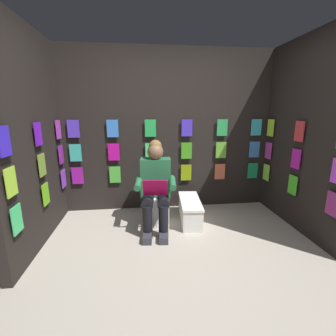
% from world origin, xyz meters
% --- Properties ---
extents(ground_plane, '(30.00, 30.00, 0.00)m').
position_xyz_m(ground_plane, '(0.00, 0.00, 0.00)').
color(ground_plane, '#B2A899').
extents(display_wall_back, '(3.34, 0.14, 2.49)m').
position_xyz_m(display_wall_back, '(0.00, -1.76, 1.24)').
color(display_wall_back, black).
rests_on(display_wall_back, ground).
extents(display_wall_left, '(0.14, 1.71, 2.49)m').
position_xyz_m(display_wall_left, '(-1.67, -0.86, 1.24)').
color(display_wall_left, black).
rests_on(display_wall_left, ground).
extents(display_wall_right, '(0.14, 1.71, 2.49)m').
position_xyz_m(display_wall_right, '(1.67, -0.86, 1.24)').
color(display_wall_right, black).
rests_on(display_wall_right, ground).
extents(toilet, '(0.42, 0.57, 0.77)m').
position_xyz_m(toilet, '(0.24, -1.22, 0.33)').
color(toilet, white).
rests_on(toilet, ground).
extents(person_reading, '(0.55, 0.71, 1.19)m').
position_xyz_m(person_reading, '(0.26, -1.00, 0.60)').
color(person_reading, '#286B42').
rests_on(person_reading, ground).
extents(comic_longbox_near, '(0.34, 0.78, 0.32)m').
position_xyz_m(comic_longbox_near, '(-0.25, -1.15, 0.16)').
color(comic_longbox_near, white).
rests_on(comic_longbox_near, ground).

